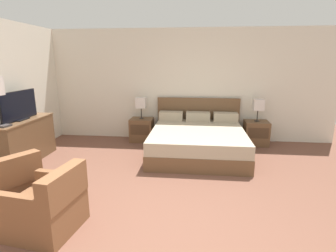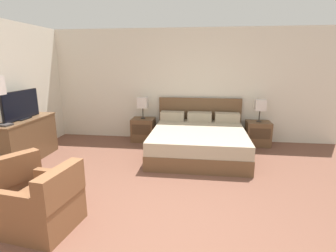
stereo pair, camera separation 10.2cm
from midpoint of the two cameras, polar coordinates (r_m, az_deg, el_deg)
The scene contains 12 objects.
ground_plane at distance 3.03m, azimuth -3.55°, elevation -24.28°, with size 11.72×11.72×0.00m, color brown.
wall_back at distance 6.31m, azimuth 3.13°, elevation 8.79°, with size 7.26×0.06×2.61m, color silver.
bed at distance 5.45m, azimuth 7.19°, elevation -3.04°, with size 1.94×2.07×1.03m.
nightstand_left at distance 6.30m, azimuth -4.93°, elevation -0.78°, with size 0.53×0.45×0.55m.
nightstand_right at distance 6.30m, azimuth 19.41°, elevation -1.54°, with size 0.53×0.45×0.55m.
table_lamp_left at distance 6.17m, azimuth -5.05°, elevation 5.03°, with size 0.23×0.23×0.50m.
table_lamp_right at distance 6.17m, azimuth 19.90°, elevation 4.26°, with size 0.23×0.23×0.50m.
dresser at distance 5.66m, azimuth -28.06°, elevation -2.59°, with size 0.46×1.41×0.82m.
tv at distance 5.51m, azimuth -28.89°, elevation 3.91°, with size 0.18×0.96×0.53m.
book_red_cover at distance 5.16m, azimuth -31.64°, elevation 0.23°, with size 0.24×0.18×0.03m, color #383333.
armchair_by_window at distance 4.05m, azimuth -31.08°, elevation -11.22°, with size 0.94×0.94×0.76m.
armchair_companion at distance 3.36m, azimuth -24.25°, elevation -15.60°, with size 0.77×0.77×0.76m.
Camera 2 is at (0.53, -2.32, 1.87)m, focal length 28.00 mm.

